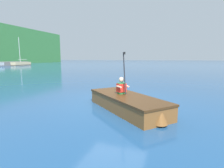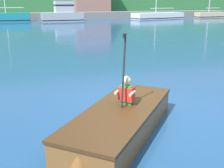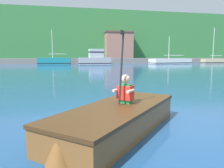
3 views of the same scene
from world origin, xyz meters
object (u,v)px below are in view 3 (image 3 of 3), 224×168
(moored_boat_dock_east_inner, at_px, (214,61))
(moored_boat_dock_east_end, at_px, (54,61))
(moored_boat_dock_center_near, at_px, (95,59))
(moored_boat_dock_center_far, at_px, (170,61))
(rowboat_foreground, at_px, (116,118))
(person_paddler, at_px, (125,90))

(moored_boat_dock_east_inner, bearing_deg, moored_boat_dock_east_end, 179.33)
(moored_boat_dock_center_near, height_order, moored_boat_dock_east_end, moored_boat_dock_east_end)
(moored_boat_dock_center_far, height_order, rowboat_foreground, moored_boat_dock_center_far)
(moored_boat_dock_center_far, xyz_separation_m, moored_boat_dock_east_end, (-19.93, 0.58, 0.11))
(moored_boat_dock_center_near, xyz_separation_m, moored_boat_dock_center_far, (13.57, 1.02, -0.52))
(moored_boat_dock_east_end, xyz_separation_m, person_paddler, (2.74, -32.25, 0.25))
(rowboat_foreground, relative_size, person_paddler, 2.28)
(person_paddler, bearing_deg, moored_boat_dock_east_end, 94.86)
(moored_boat_dock_center_far, relative_size, rowboat_foreground, 2.49)
(moored_boat_dock_center_far, relative_size, moored_boat_dock_east_end, 1.46)
(moored_boat_dock_east_inner, xyz_separation_m, person_paddler, (-26.10, -31.91, 0.35))
(moored_boat_dock_east_end, bearing_deg, person_paddler, -85.14)
(moored_boat_dock_east_end, relative_size, person_paddler, 3.90)
(rowboat_foreground, distance_m, person_paddler, 0.60)
(moored_boat_dock_east_end, distance_m, rowboat_foreground, 32.61)
(moored_boat_dock_east_inner, bearing_deg, moored_boat_dock_center_far, -178.47)
(moored_boat_dock_east_end, bearing_deg, moored_boat_dock_east_inner, -0.67)
(moored_boat_dock_center_near, distance_m, moored_boat_dock_center_far, 13.61)
(moored_boat_dock_center_far, bearing_deg, moored_boat_dock_center_near, -175.71)
(moored_boat_dock_center_far, distance_m, person_paddler, 36.04)
(moored_boat_dock_center_near, distance_m, person_paddler, 30.87)
(moored_boat_dock_east_inner, relative_size, person_paddler, 4.60)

